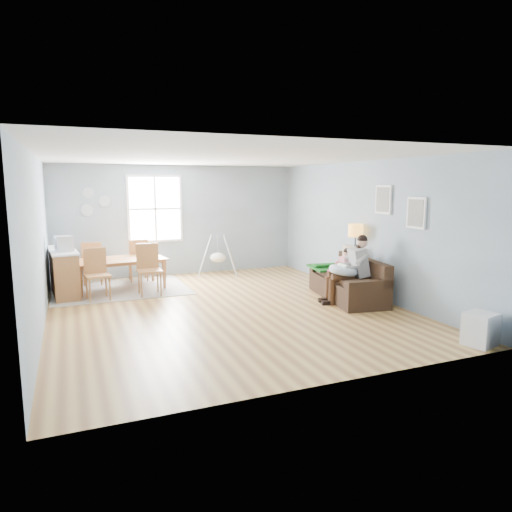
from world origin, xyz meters
name	(u,v)px	position (x,y,z in m)	size (l,w,h in m)	color
room	(223,173)	(0.00, 0.00, 2.42)	(8.40, 9.40, 3.90)	#946134
window	(155,209)	(-0.60, 3.46, 1.65)	(1.32, 0.08, 1.62)	white
pictures	(399,206)	(2.97, -1.05, 1.85)	(0.05, 1.34, 0.74)	white
wall_plates	(93,202)	(-2.00, 3.47, 1.83)	(0.67, 0.02, 0.66)	#A8C3CA
sofa	(350,284)	(2.51, -0.27, 0.29)	(1.16, 2.11, 0.81)	black
green_throw	(333,267)	(2.54, 0.40, 0.51)	(0.91, 0.77, 0.04)	#135715
beige_pillow	(349,258)	(2.80, 0.22, 0.73)	(0.13, 0.48, 0.48)	tan
father	(351,267)	(2.34, -0.53, 0.69)	(0.96, 0.55, 1.30)	gray
nursing_pillow	(343,270)	(2.19, -0.50, 0.63)	(0.55, 0.55, 0.15)	silver
infant	(343,267)	(2.19, -0.47, 0.70)	(0.14, 0.34, 0.13)	white
toddler	(343,264)	(2.46, -0.07, 0.67)	(0.49, 0.26, 0.76)	white
floor_lamp	(355,236)	(2.80, 0.03, 1.20)	(0.29, 0.29, 1.44)	black
storage_cube	(480,329)	(2.69, -3.20, 0.23)	(0.50, 0.46, 0.46)	white
rug	(121,289)	(-1.60, 2.26, 0.01)	(2.76, 2.10, 0.01)	#9F9991
dining_table	(120,274)	(-1.60, 2.26, 0.33)	(1.89, 1.05, 0.66)	olive
chair_sw	(96,270)	(-2.10, 1.58, 0.58)	(0.50, 0.50, 1.01)	#905C31
chair_se	(149,265)	(-1.10, 1.59, 0.60)	(0.48, 0.48, 1.04)	#905C31
chair_nw	(92,260)	(-2.11, 2.95, 0.56)	(0.49, 0.49, 0.98)	#905C31
chair_ne	(138,257)	(-1.11, 2.95, 0.57)	(0.46, 0.46, 0.99)	#905C31
counter	(64,271)	(-2.70, 2.28, 0.47)	(0.63, 1.70, 0.93)	olive
monitor	(64,244)	(-2.66, 1.96, 1.08)	(0.37, 0.36, 0.30)	silver
baby_swing	(218,257)	(0.86, 3.10, 0.44)	(1.23, 1.24, 0.99)	silver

